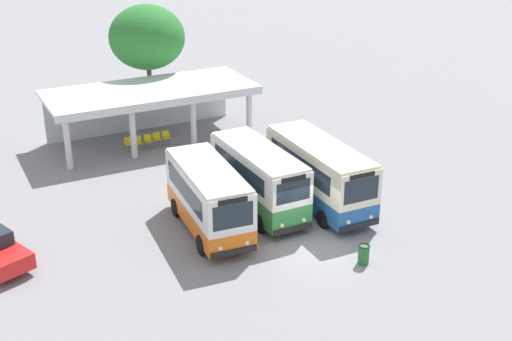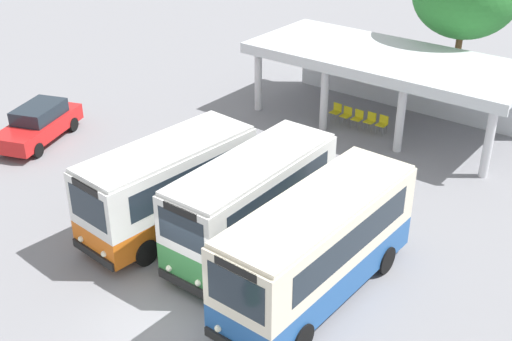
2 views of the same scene
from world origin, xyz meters
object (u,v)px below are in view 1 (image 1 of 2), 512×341
at_px(waiting_chair_middle_seat, 148,140).
at_px(waiting_chair_fourth_seat, 157,138).
at_px(city_bus_middle_cream, 319,172).
at_px(city_bus_nearest_orange, 209,196).
at_px(waiting_chair_fifth_seat, 166,136).
at_px(city_bus_second_in_row, 259,177).
at_px(waiting_chair_end_by_column, 128,143).
at_px(litter_bin_apron, 364,254).
at_px(waiting_chair_second_from_end, 138,141).

height_order(waiting_chair_middle_seat, waiting_chair_fourth_seat, same).
bearing_deg(city_bus_middle_cream, city_bus_nearest_orange, -179.86).
xyz_separation_m(city_bus_nearest_orange, waiting_chair_fourth_seat, (1.48, 11.52, -1.23)).
bearing_deg(waiting_chair_fifth_seat, city_bus_middle_cream, -71.22).
bearing_deg(waiting_chair_fourth_seat, city_bus_middle_cream, -68.53).
xyz_separation_m(city_bus_second_in_row, waiting_chair_fourth_seat, (-1.52, 10.74, -1.27)).
relative_size(waiting_chair_end_by_column, litter_bin_apron, 0.96).
height_order(city_bus_middle_cream, waiting_chair_end_by_column, city_bus_middle_cream).
distance_m(city_bus_middle_cream, waiting_chair_second_from_end, 12.84).
bearing_deg(waiting_chair_fourth_seat, waiting_chair_second_from_end, -175.44).
distance_m(waiting_chair_fourth_seat, litter_bin_apron, 17.61).
xyz_separation_m(waiting_chair_end_by_column, waiting_chair_fourth_seat, (1.82, 0.02, 0.00)).
xyz_separation_m(city_bus_nearest_orange, city_bus_second_in_row, (3.00, 0.78, 0.05)).
height_order(waiting_chair_end_by_column, waiting_chair_second_from_end, same).
xyz_separation_m(city_bus_middle_cream, waiting_chair_fifth_seat, (-3.92, 11.52, -1.28)).
distance_m(waiting_chair_middle_seat, waiting_chair_fifth_seat, 1.22).
distance_m(city_bus_middle_cream, waiting_chair_fourth_seat, 12.43).
bearing_deg(waiting_chair_fifth_seat, waiting_chair_second_from_end, -176.41).
xyz_separation_m(city_bus_nearest_orange, litter_bin_apron, (4.66, -5.80, -1.29)).
relative_size(waiting_chair_middle_seat, litter_bin_apron, 0.96).
bearing_deg(waiting_chair_middle_seat, waiting_chair_end_by_column, 176.39).
height_order(waiting_chair_end_by_column, litter_bin_apron, litter_bin_apron).
distance_m(waiting_chair_end_by_column, waiting_chair_middle_seat, 1.22).
distance_m(waiting_chair_middle_seat, waiting_chair_fourth_seat, 0.61).
bearing_deg(litter_bin_apron, waiting_chair_fourth_seat, 100.40).
bearing_deg(city_bus_nearest_orange, waiting_chair_fourth_seat, 82.67).
relative_size(city_bus_nearest_orange, waiting_chair_middle_seat, 7.73).
height_order(waiting_chair_middle_seat, litter_bin_apron, litter_bin_apron).
height_order(waiting_chair_end_by_column, waiting_chair_middle_seat, same).
bearing_deg(waiting_chair_end_by_column, waiting_chair_fifth_seat, 0.79).
distance_m(city_bus_second_in_row, waiting_chair_end_by_column, 11.30).
relative_size(city_bus_nearest_orange, waiting_chair_fourth_seat, 7.73).
bearing_deg(waiting_chair_end_by_column, waiting_chair_fourth_seat, 0.51).
bearing_deg(city_bus_middle_cream, waiting_chair_end_by_column, 118.92).
xyz_separation_m(waiting_chair_second_from_end, waiting_chair_middle_seat, (0.61, 0.00, 0.00)).
bearing_deg(waiting_chair_middle_seat, waiting_chair_fourth_seat, 8.70).
bearing_deg(waiting_chair_fifth_seat, waiting_chair_middle_seat, -174.81).
bearing_deg(waiting_chair_fourth_seat, waiting_chair_fifth_seat, 1.64).
xyz_separation_m(waiting_chair_end_by_column, waiting_chair_middle_seat, (1.22, -0.08, 0.00)).
xyz_separation_m(waiting_chair_end_by_column, waiting_chair_second_from_end, (0.61, -0.08, 0.00)).
xyz_separation_m(waiting_chair_end_by_column, litter_bin_apron, (5.00, -17.30, -0.07)).
relative_size(city_bus_second_in_row, waiting_chair_second_from_end, 7.89).
bearing_deg(waiting_chair_middle_seat, city_bus_nearest_orange, -94.37).
relative_size(waiting_chair_end_by_column, waiting_chair_fourth_seat, 1.00).
distance_m(city_bus_nearest_orange, waiting_chair_second_from_end, 11.49).
relative_size(waiting_chair_middle_seat, waiting_chair_fourth_seat, 1.00).
relative_size(city_bus_middle_cream, waiting_chair_end_by_column, 8.70).
bearing_deg(waiting_chair_middle_seat, city_bus_middle_cream, -65.78).
distance_m(waiting_chair_end_by_column, waiting_chair_fourth_seat, 1.82).
distance_m(waiting_chair_end_by_column, waiting_chair_fifth_seat, 2.43).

